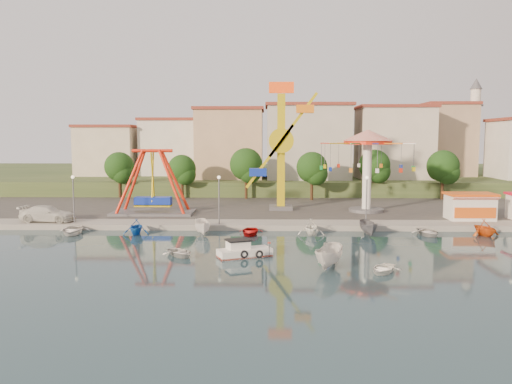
{
  "coord_description": "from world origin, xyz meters",
  "views": [
    {
      "loc": [
        -2.8,
        -40.8,
        9.9
      ],
      "look_at": [
        -3.99,
        14.0,
        4.0
      ],
      "focal_mm": 35.0,
      "sensor_mm": 36.0,
      "label": 1
    }
  ],
  "objects_px": {
    "wave_swinger": "(367,152)",
    "rowboat_a": "(180,252)",
    "skiff": "(329,257)",
    "van": "(48,214)",
    "kamikaze_tower": "(284,149)",
    "pirate_ship_ride": "(153,183)",
    "cabin_motorboat": "(243,252)"
  },
  "relations": [
    {
      "from": "cabin_motorboat",
      "to": "van",
      "type": "distance_m",
      "value": 26.46
    },
    {
      "from": "cabin_motorboat",
      "to": "skiff",
      "type": "height_order",
      "value": "skiff"
    },
    {
      "from": "skiff",
      "to": "van",
      "type": "relative_size",
      "value": 0.76
    },
    {
      "from": "wave_swinger",
      "to": "rowboat_a",
      "type": "bearing_deg",
      "value": -131.96
    },
    {
      "from": "kamikaze_tower",
      "to": "van",
      "type": "relative_size",
      "value": 2.69
    },
    {
      "from": "pirate_ship_ride",
      "to": "kamikaze_tower",
      "type": "xyz_separation_m",
      "value": [
        16.23,
        3.87,
        4.11
      ]
    },
    {
      "from": "rowboat_a",
      "to": "van",
      "type": "height_order",
      "value": "van"
    },
    {
      "from": "rowboat_a",
      "to": "van",
      "type": "relative_size",
      "value": 0.51
    },
    {
      "from": "cabin_motorboat",
      "to": "skiff",
      "type": "distance_m",
      "value": 7.71
    },
    {
      "from": "skiff",
      "to": "wave_swinger",
      "type": "bearing_deg",
      "value": 93.5
    },
    {
      "from": "wave_swinger",
      "to": "kamikaze_tower",
      "type": "bearing_deg",
      "value": 171.93
    },
    {
      "from": "pirate_ship_ride",
      "to": "cabin_motorboat",
      "type": "relative_size",
      "value": 2.08
    },
    {
      "from": "kamikaze_tower",
      "to": "cabin_motorboat",
      "type": "distance_m",
      "value": 25.38
    },
    {
      "from": "wave_swinger",
      "to": "skiff",
      "type": "relative_size",
      "value": 2.5
    },
    {
      "from": "kamikaze_tower",
      "to": "rowboat_a",
      "type": "relative_size",
      "value": 5.25
    },
    {
      "from": "skiff",
      "to": "van",
      "type": "bearing_deg",
      "value": 169.97
    },
    {
      "from": "rowboat_a",
      "to": "kamikaze_tower",
      "type": "bearing_deg",
      "value": 29.12
    },
    {
      "from": "wave_swinger",
      "to": "rowboat_a",
      "type": "xyz_separation_m",
      "value": [
        -19.98,
        -22.22,
        -7.87
      ]
    },
    {
      "from": "wave_swinger",
      "to": "skiff",
      "type": "height_order",
      "value": "wave_swinger"
    },
    {
      "from": "kamikaze_tower",
      "to": "cabin_motorboat",
      "type": "bearing_deg",
      "value": -99.89
    },
    {
      "from": "pirate_ship_ride",
      "to": "skiff",
      "type": "bearing_deg",
      "value": -51.18
    },
    {
      "from": "kamikaze_tower",
      "to": "van",
      "type": "distance_m",
      "value": 29.41
    },
    {
      "from": "pirate_ship_ride",
      "to": "rowboat_a",
      "type": "distance_m",
      "value": 21.37
    },
    {
      "from": "pirate_ship_ride",
      "to": "skiff",
      "type": "relative_size",
      "value": 2.15
    },
    {
      "from": "pirate_ship_ride",
      "to": "rowboat_a",
      "type": "relative_size",
      "value": 3.18
    },
    {
      "from": "van",
      "to": "skiff",
      "type": "bearing_deg",
      "value": -115.82
    },
    {
      "from": "skiff",
      "to": "kamikaze_tower",
      "type": "bearing_deg",
      "value": 116.02
    },
    {
      "from": "wave_swinger",
      "to": "van",
      "type": "xyz_separation_m",
      "value": [
        -37.29,
        -8.51,
        -6.71
      ]
    },
    {
      "from": "rowboat_a",
      "to": "van",
      "type": "xyz_separation_m",
      "value": [
        -17.3,
        13.72,
        1.16
      ]
    },
    {
      "from": "kamikaze_tower",
      "to": "pirate_ship_ride",
      "type": "bearing_deg",
      "value": -166.61
    },
    {
      "from": "wave_swinger",
      "to": "rowboat_a",
      "type": "distance_m",
      "value": 30.91
    },
    {
      "from": "pirate_ship_ride",
      "to": "wave_swinger",
      "type": "xyz_separation_m",
      "value": [
        26.77,
        2.37,
        3.8
      ]
    }
  ]
}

